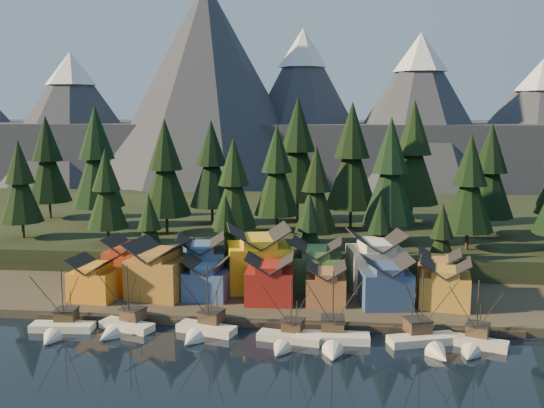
# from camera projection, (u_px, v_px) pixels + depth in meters

# --- Properties ---
(ground) EXTENTS (500.00, 500.00, 0.00)m
(ground) POSITION_uv_depth(u_px,v_px,m) (261.00, 366.00, 84.30)
(ground) COLOR black
(ground) RESTS_ON ground
(shore_strip) EXTENTS (400.00, 50.00, 1.50)m
(shore_strip) POSITION_uv_depth(u_px,v_px,m) (285.00, 281.00, 123.53)
(shore_strip) COLOR #3C362C
(shore_strip) RESTS_ON ground
(hillside) EXTENTS (420.00, 100.00, 6.00)m
(hillside) POSITION_uv_depth(u_px,v_px,m) (299.00, 225.00, 172.36)
(hillside) COLOR black
(hillside) RESTS_ON ground
(dock) EXTENTS (80.00, 4.00, 1.00)m
(dock) POSITION_uv_depth(u_px,v_px,m) (273.00, 322.00, 100.45)
(dock) COLOR #423A2F
(dock) RESTS_ON ground
(mountain_ridge) EXTENTS (560.00, 190.00, 90.00)m
(mountain_ridge) POSITION_uv_depth(u_px,v_px,m) (306.00, 131.00, 290.85)
(mountain_ridge) COLOR #3F4252
(mountain_ridge) RESTS_ON ground
(boat_0) EXTENTS (10.48, 11.31, 11.49)m
(boat_0) POSITION_uv_depth(u_px,v_px,m) (59.00, 320.00, 96.42)
(boat_0) COLOR white
(boat_0) RESTS_ON ground
(boat_1) EXTENTS (9.78, 10.37, 11.76)m
(boat_1) POSITION_uv_depth(u_px,v_px,m) (122.00, 317.00, 97.13)
(boat_1) COLOR silver
(boat_1) RESTS_ON ground
(boat_2) EXTENTS (10.28, 10.87, 12.13)m
(boat_2) POSITION_uv_depth(u_px,v_px,m) (203.00, 320.00, 95.58)
(boat_2) COLOR white
(boat_2) RESTS_ON ground
(boat_3) EXTENTS (10.63, 11.22, 10.81)m
(boat_3) POSITION_uv_depth(u_px,v_px,m) (288.00, 331.00, 91.96)
(boat_3) COLOR beige
(boat_3) RESTS_ON ground
(boat_4) EXTENTS (11.62, 12.65, 12.29)m
(boat_4) POSITION_uv_depth(u_px,v_px,m) (333.00, 331.00, 91.45)
(boat_4) COLOR white
(boat_4) RESTS_ON ground
(boat_5) EXTENTS (11.38, 11.87, 12.36)m
(boat_5) POSITION_uv_depth(u_px,v_px,m) (427.00, 332.00, 90.70)
(boat_5) COLOR silver
(boat_5) RESTS_ON ground
(boat_6) EXTENTS (10.08, 10.56, 11.27)m
(boat_6) POSITION_uv_depth(u_px,v_px,m) (475.00, 335.00, 90.06)
(boat_6) COLOR beige
(boat_6) RESTS_ON ground
(house_front_0) EXTENTS (8.57, 8.20, 7.73)m
(house_front_0) POSITION_uv_depth(u_px,v_px,m) (95.00, 277.00, 108.84)
(house_front_0) COLOR orange
(house_front_0) RESTS_ON shore_strip
(house_front_1) EXTENTS (11.68, 11.37, 10.31)m
(house_front_1) POSITION_uv_depth(u_px,v_px,m) (159.00, 268.00, 110.17)
(house_front_1) COLOR #A26E29
(house_front_1) RESTS_ON shore_strip
(house_front_2) EXTENTS (8.24, 8.30, 7.56)m
(house_front_2) POSITION_uv_depth(u_px,v_px,m) (207.00, 277.00, 109.57)
(house_front_2) COLOR #3E5992
(house_front_2) RESTS_ON shore_strip
(house_front_3) EXTENTS (8.59, 8.21, 8.50)m
(house_front_3) POSITION_uv_depth(u_px,v_px,m) (270.00, 278.00, 107.10)
(house_front_3) COLOR maroon
(house_front_3) RESTS_ON shore_strip
(house_front_4) EXTENTS (7.15, 7.69, 7.09)m
(house_front_4) POSITION_uv_depth(u_px,v_px,m) (326.00, 282.00, 106.80)
(house_front_4) COLOR #A6643A
(house_front_4) RESTS_ON shore_strip
(house_front_5) EXTENTS (9.42, 8.77, 8.85)m
(house_front_5) POSITION_uv_depth(u_px,v_px,m) (386.00, 280.00, 104.56)
(house_front_5) COLOR #314975
(house_front_5) RESTS_ON shore_strip
(house_front_6) EXTENTS (9.56, 9.18, 8.37)m
(house_front_6) POSITION_uv_depth(u_px,v_px,m) (445.00, 282.00, 104.63)
(house_front_6) COLOR #BF8731
(house_front_6) RESTS_ON shore_strip
(house_back_0) EXTENTS (9.11, 8.81, 9.07)m
(house_back_0) POSITION_uv_depth(u_px,v_px,m) (129.00, 259.00, 119.69)
(house_back_0) COLOR #9A3317
(house_back_0) RESTS_ON shore_strip
(house_back_1) EXTENTS (10.39, 10.48, 10.04)m
(house_back_1) POSITION_uv_depth(u_px,v_px,m) (201.00, 260.00, 116.30)
(house_back_1) COLOR #3C5E90
(house_back_1) RESTS_ON shore_strip
(house_back_2) EXTENTS (13.39, 12.68, 12.08)m
(house_back_2) POSITION_uv_depth(u_px,v_px,m) (258.00, 256.00, 115.08)
(house_back_2) COLOR gold
(house_back_2) RESTS_ON shore_strip
(house_back_3) EXTENTS (9.51, 8.50, 9.53)m
(house_back_3) POSITION_uv_depth(u_px,v_px,m) (317.00, 263.00, 115.22)
(house_back_3) COLOR #4E7E44
(house_back_3) RESTS_ON shore_strip
(house_back_4) EXTENTS (11.53, 11.20, 10.96)m
(house_back_4) POSITION_uv_depth(u_px,v_px,m) (376.00, 259.00, 115.46)
(house_back_4) COLOR silver
(house_back_4) RESTS_ON shore_strip
(house_back_5) EXTENTS (8.72, 8.80, 8.50)m
(house_back_5) POSITION_uv_depth(u_px,v_px,m) (439.00, 272.00, 110.67)
(house_back_5) COLOR #A6733B
(house_back_5) RESTS_ON shore_strip
(tree_hill_0) EXTENTS (9.79, 9.79, 22.80)m
(tree_hill_0) POSITION_uv_depth(u_px,v_px,m) (20.00, 185.00, 138.99)
(tree_hill_0) COLOR #332319
(tree_hill_0) RESTS_ON hillside
(tree_hill_1) EXTENTS (13.21, 13.21, 30.78)m
(tree_hill_1) POSITION_uv_depth(u_px,v_px,m) (97.00, 161.00, 152.85)
(tree_hill_1) COLOR #332319
(tree_hill_1) RESTS_ON hillside
(tree_hill_2) EXTENTS (9.10, 9.10, 21.20)m
(tree_hill_2) POSITION_uv_depth(u_px,v_px,m) (106.00, 192.00, 132.95)
(tree_hill_2) COLOR #332319
(tree_hill_2) RESTS_ON hillside
(tree_hill_3) EXTENTS (11.83, 11.83, 27.55)m
(tree_hill_3) POSITION_uv_depth(u_px,v_px,m) (166.00, 171.00, 143.20)
(tree_hill_3) COLOR #332319
(tree_hill_3) RESTS_ON hillside
(tree_hill_4) EXTENTS (11.65, 11.65, 27.14)m
(tree_hill_4) POSITION_uv_depth(u_px,v_px,m) (212.00, 167.00, 157.17)
(tree_hill_4) COLOR #332319
(tree_hill_4) RESTS_ON hillside
(tree_hill_5) EXTENTS (10.10, 10.10, 23.53)m
(tree_hill_5) POSITION_uv_depth(u_px,v_px,m) (234.00, 187.00, 131.86)
(tree_hill_5) COLOR #332319
(tree_hill_5) RESTS_ON hillside
(tree_hill_6) EXTENTS (11.23, 11.23, 26.16)m
(tree_hill_6) POSITION_uv_depth(u_px,v_px,m) (277.00, 174.00, 145.58)
(tree_hill_6) COLOR #332319
(tree_hill_6) RESTS_ON hillside
(tree_hill_7) EXTENTS (9.48, 9.48, 22.07)m
(tree_hill_7) POSITION_uv_depth(u_px,v_px,m) (316.00, 193.00, 128.18)
(tree_hill_7) COLOR #332319
(tree_hill_7) RESTS_ON hillside
(tree_hill_8) EXTENTS (13.57, 13.57, 31.60)m
(tree_hill_8) POSITION_uv_depth(u_px,v_px,m) (352.00, 160.00, 150.18)
(tree_hill_8) COLOR #332319
(tree_hill_8) RESTS_ON hillside
(tree_hill_9) EXTENTS (12.04, 12.04, 28.06)m
(tree_hill_9) POSITION_uv_depth(u_px,v_px,m) (390.00, 175.00, 132.94)
(tree_hill_9) COLOR #332319
(tree_hill_9) RESTS_ON hillside
(tree_hill_10) EXTENTS (13.81, 13.81, 32.17)m
(tree_hill_10) POSITION_uv_depth(u_px,v_px,m) (413.00, 157.00, 156.37)
(tree_hill_10) COLOR #332319
(tree_hill_10) RESTS_ON hillside
(tree_hill_11) EXTENTS (10.53, 10.53, 24.53)m
(tree_hill_11) POSITION_uv_depth(u_px,v_px,m) (469.00, 187.00, 126.68)
(tree_hill_11) COLOR #332319
(tree_hill_11) RESTS_ON hillside
(tree_hill_12) EXTENTS (11.45, 11.45, 26.68)m
(tree_hill_12) POSITION_uv_depth(u_px,v_px,m) (490.00, 174.00, 141.42)
(tree_hill_12) COLOR #332319
(tree_hill_12) RESTS_ON hillside
(tree_hill_15) EXTENTS (14.21, 14.21, 33.10)m
(tree_hill_15) POSITION_uv_depth(u_px,v_px,m) (298.00, 153.00, 161.32)
(tree_hill_15) COLOR #332319
(tree_hill_15) RESTS_ON hillside
(tree_hill_16) EXTENTS (12.09, 12.09, 28.15)m
(tree_hill_16) POSITION_uv_depth(u_px,v_px,m) (48.00, 162.00, 164.73)
(tree_hill_16) COLOR #332319
(tree_hill_16) RESTS_ON hillside
(tree_shore_0) EXTENTS (7.27, 7.27, 16.93)m
(tree_shore_0) POSITION_uv_depth(u_px,v_px,m) (150.00, 231.00, 124.88)
(tree_shore_0) COLOR #332319
(tree_shore_0) RESTS_ON shore_strip
(tree_shore_1) EXTENTS (7.28, 7.28, 16.97)m
(tree_shore_1) POSITION_uv_depth(u_px,v_px,m) (226.00, 232.00, 123.25)
(tree_shore_1) COLOR #332319
(tree_shore_1) RESTS_ON shore_strip
(tree_shore_2) EXTENTS (7.55, 7.55, 17.58)m
(tree_shore_2) POSITION_uv_depth(u_px,v_px,m) (309.00, 232.00, 121.46)
(tree_shore_2) COLOR #332319
(tree_shore_2) RESTS_ON shore_strip
(tree_shore_3) EXTENTS (7.44, 7.44, 17.33)m
(tree_shore_3) POSITION_uv_depth(u_px,v_px,m) (380.00, 234.00, 120.05)
(tree_shore_3) COLOR #332319
(tree_shore_3) RESTS_ON shore_strip
(tree_shore_4) EXTENTS (6.83, 6.83, 15.92)m
(tree_shore_4) POSITION_uv_depth(u_px,v_px,m) (442.00, 239.00, 118.94)
(tree_shore_4) COLOR #332319
(tree_shore_4) RESTS_ON shore_strip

